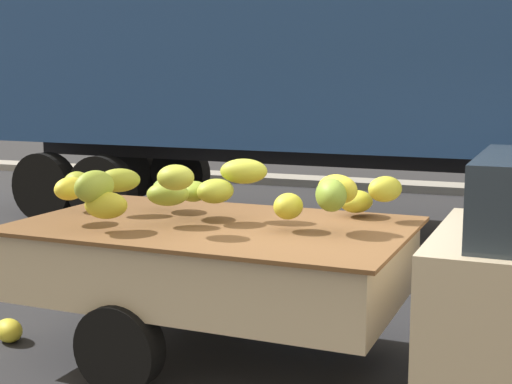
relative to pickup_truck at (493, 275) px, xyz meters
name	(u,v)px	position (x,y,z in m)	size (l,w,h in m)	color
ground	(337,382)	(-1.03, -0.06, -0.89)	(220.00, 220.00, 0.00)	#28282B
curb_strip	(469,190)	(-1.03, 9.68, -0.81)	(80.00, 0.80, 0.16)	gray
pickup_truck	(493,275)	(0.00, 0.00, 0.00)	(5.28, 1.95, 1.70)	#CCB793
semi_trailer	(352,56)	(-2.34, 5.34, 1.65)	(12.07, 2.93, 3.95)	navy
fallen_banana_bunch_near_tailgate	(9,330)	(-3.83, -0.28, -0.80)	(0.30, 0.21, 0.19)	gold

